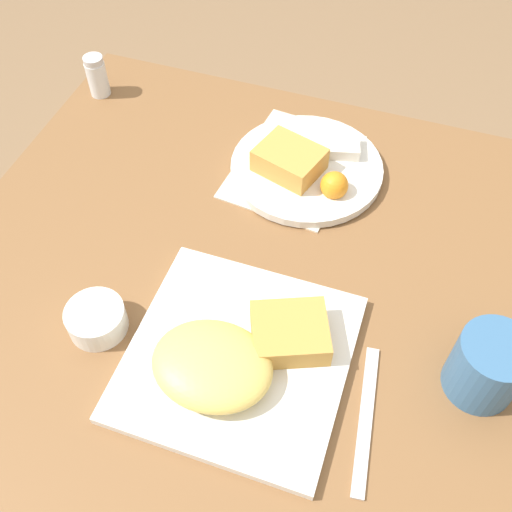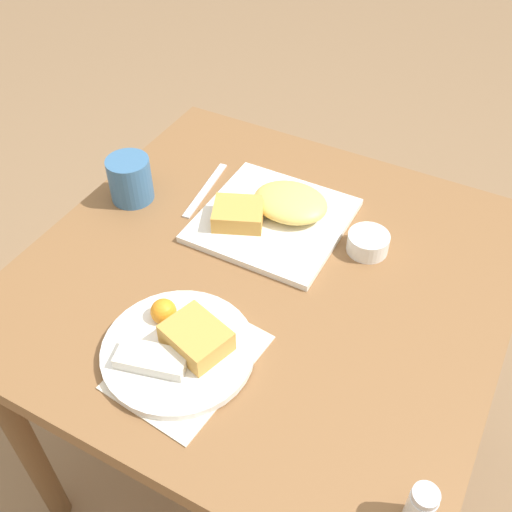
# 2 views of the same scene
# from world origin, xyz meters

# --- Properties ---
(ground_plane) EXTENTS (8.00, 8.00, 0.00)m
(ground_plane) POSITION_xyz_m (0.00, 0.00, 0.00)
(ground_plane) COLOR #846647
(dining_table) EXTENTS (0.87, 0.86, 0.70)m
(dining_table) POSITION_xyz_m (0.00, 0.00, 0.61)
(dining_table) COLOR brown
(dining_table) RESTS_ON ground_plane
(menu_card) EXTENTS (0.20, 0.25, 0.00)m
(menu_card) POSITION_xyz_m (0.01, 0.24, 0.70)
(menu_card) COLOR beige
(menu_card) RESTS_ON dining_table
(plate_square_near) EXTENTS (0.28, 0.28, 0.06)m
(plate_square_near) POSITION_xyz_m (0.05, -0.13, 0.72)
(plate_square_near) COLOR white
(plate_square_near) RESTS_ON dining_table
(plate_oval_far) EXTENTS (0.25, 0.25, 0.05)m
(plate_oval_far) POSITION_xyz_m (0.04, 0.23, 0.72)
(plate_oval_far) COLOR white
(plate_oval_far) RESTS_ON menu_card
(sauce_ramekin) EXTENTS (0.08, 0.08, 0.04)m
(sauce_ramekin) POSITION_xyz_m (-0.15, -0.14, 0.72)
(sauce_ramekin) COLOR white
(sauce_ramekin) RESTS_ON dining_table
(salt_shaker) EXTENTS (0.04, 0.04, 0.08)m
(salt_shaker) POSITION_xyz_m (-0.38, 0.31, 0.73)
(salt_shaker) COLOR white
(salt_shaker) RESTS_ON dining_table
(butter_knife) EXTENTS (0.04, 0.19, 0.00)m
(butter_knife) POSITION_xyz_m (0.22, -0.15, 0.70)
(butter_knife) COLOR silver
(butter_knife) RESTS_ON dining_table
(coffee_mug) EXTENTS (0.09, 0.09, 0.09)m
(coffee_mug) POSITION_xyz_m (0.35, -0.06, 0.75)
(coffee_mug) COLOR #386693
(coffee_mug) RESTS_ON dining_table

